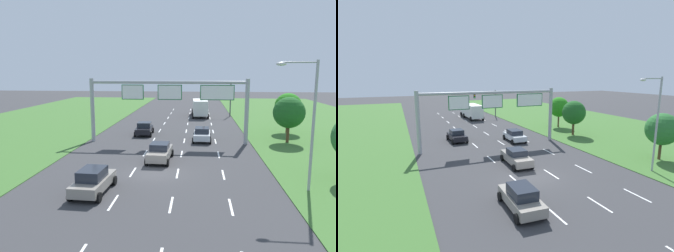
# 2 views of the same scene
# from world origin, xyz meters

# --- Properties ---
(ground_plane) EXTENTS (200.00, 200.00, 0.00)m
(ground_plane) POSITION_xyz_m (0.00, 0.00, 0.00)
(ground_plane) COLOR #38383A
(grass_verge_right) EXTENTS (24.00, 120.00, 0.06)m
(grass_verge_right) POSITION_xyz_m (21.00, 10.00, 0.03)
(grass_verge_right) COLOR #3D6B2D
(grass_verge_right) RESTS_ON ground_plane
(lane_dashes_inner_left) EXTENTS (0.14, 62.40, 0.01)m
(lane_dashes_inner_left) POSITION_xyz_m (-1.75, 12.00, 0.00)
(lane_dashes_inner_left) COLOR white
(lane_dashes_inner_left) RESTS_ON ground_plane
(lane_dashes_inner_right) EXTENTS (0.14, 62.40, 0.01)m
(lane_dashes_inner_right) POSITION_xyz_m (1.75, 12.00, 0.00)
(lane_dashes_inner_right) COLOR white
(lane_dashes_inner_right) RESTS_ON ground_plane
(lane_dashes_slip) EXTENTS (0.14, 62.40, 0.01)m
(lane_dashes_slip) POSITION_xyz_m (5.25, 12.00, 0.00)
(lane_dashes_slip) COLOR white
(lane_dashes_slip) RESTS_ON ground_plane
(car_near_red) EXTENTS (2.23, 4.30, 1.64)m
(car_near_red) POSITION_xyz_m (-3.44, -4.54, 0.81)
(car_near_red) COLOR gray
(car_near_red) RESTS_ON ground_plane
(car_lead_silver) EXTENTS (2.14, 4.03, 1.53)m
(car_lead_silver) POSITION_xyz_m (3.73, 12.07, 0.78)
(car_lead_silver) COLOR silver
(car_lead_silver) RESTS_ON ground_plane
(car_mid_lane) EXTENTS (2.24, 4.04, 1.55)m
(car_mid_lane) POSITION_xyz_m (-3.32, 15.04, 0.77)
(car_mid_lane) COLOR black
(car_mid_lane) RESTS_ON ground_plane
(car_far_ahead) EXTENTS (2.17, 4.42, 1.60)m
(car_far_ahead) POSITION_xyz_m (-0.03, 3.47, 0.79)
(car_far_ahead) COLOR gray
(car_far_ahead) RESTS_ON ground_plane
(box_truck) EXTENTS (2.89, 8.32, 2.90)m
(box_truck) POSITION_xyz_m (3.56, 32.59, 1.61)
(box_truck) COLOR silver
(box_truck) RESTS_ON ground_plane
(sign_gantry) EXTENTS (17.24, 0.44, 7.00)m
(sign_gantry) POSITION_xyz_m (0.34, 10.84, 4.94)
(sign_gantry) COLOR #9EA0A5
(sign_gantry) RESTS_ON ground_plane
(traffic_light_mast) EXTENTS (4.76, 0.49, 5.60)m
(traffic_light_mast) POSITION_xyz_m (6.83, 32.65, 3.87)
(traffic_light_mast) COLOR #47494F
(traffic_light_mast) RESTS_ON ground_plane
(street_lamp) EXTENTS (2.61, 0.32, 8.50)m
(street_lamp) POSITION_xyz_m (10.20, -2.97, 5.08)
(street_lamp) COLOR #9EA0A5
(street_lamp) RESTS_ON ground_plane
(roadside_tree_near) EXTENTS (3.26, 3.26, 4.87)m
(roadside_tree_near) POSITION_xyz_m (14.24, -0.89, 3.23)
(roadside_tree_near) COLOR #513823
(roadside_tree_near) RESTS_ON ground_plane
(roadside_tree_mid) EXTENTS (3.38, 3.38, 5.03)m
(roadside_tree_mid) POSITION_xyz_m (13.08, 11.98, 3.33)
(roadside_tree_mid) COLOR #513823
(roadside_tree_mid) RESTS_ON ground_plane
(roadside_tree_far) EXTENTS (3.28, 3.28, 5.07)m
(roadside_tree_far) POSITION_xyz_m (14.52, 17.89, 3.42)
(roadside_tree_far) COLOR #513823
(roadside_tree_far) RESTS_ON ground_plane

